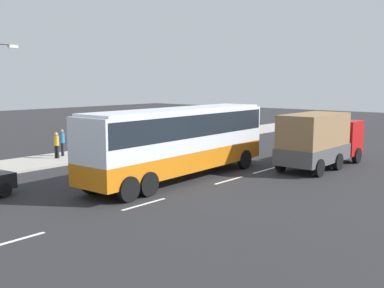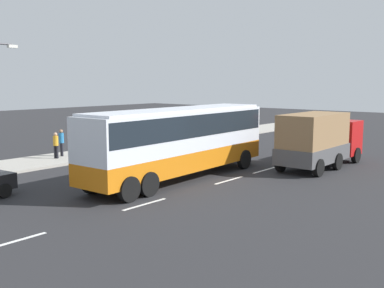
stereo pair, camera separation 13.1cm
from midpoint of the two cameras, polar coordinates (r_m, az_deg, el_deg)
name	(u,v)px [view 1 (the left image)]	position (r m, az deg, el deg)	size (l,w,h in m)	color
ground_plane	(161,179)	(23.44, -3.79, -4.47)	(120.00, 120.00, 0.00)	#28282B
sidewalk_curb	(60,159)	(30.30, -16.15, -1.80)	(80.00, 4.00, 0.15)	#A8A399
lane_centreline	(138,206)	(18.59, -6.64, -7.76)	(23.24, 0.16, 0.01)	white
coach_bus	(180,136)	(23.11, -1.36, 1.06)	(12.15, 3.07, 3.66)	orange
cargo_truck	(320,139)	(27.39, 16.01, 0.65)	(7.21, 2.53, 3.21)	red
pedestrian_near_curb	(62,141)	(30.83, -15.94, 0.42)	(0.32, 0.32, 1.76)	black
pedestrian_at_crossing	(56,143)	(29.98, -16.60, 0.07)	(0.32, 0.32, 1.66)	black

